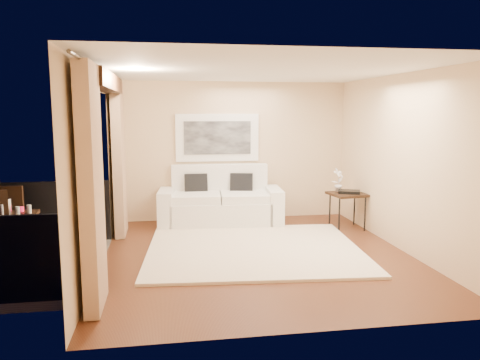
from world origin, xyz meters
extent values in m
plane|color=#5A2F1A|center=(0.00, 0.00, 0.00)|extent=(5.00, 5.00, 0.00)
plane|color=white|center=(0.00, 0.00, 2.70)|extent=(5.00, 5.00, 0.00)
plane|color=beige|center=(0.00, 2.50, 1.35)|extent=(4.50, 0.00, 4.50)
plane|color=beige|center=(0.00, -2.50, 1.35)|extent=(4.50, 0.00, 4.50)
plane|color=beige|center=(2.25, 0.00, 1.35)|extent=(0.00, 5.00, 5.00)
plane|color=beige|center=(-2.25, 1.85, 1.35)|extent=(0.00, 2.70, 2.70)
plane|color=beige|center=(-2.25, -1.85, 1.35)|extent=(0.00, 2.70, 2.70)
plane|color=beige|center=(-2.25, 0.00, 2.55)|extent=(0.00, 2.40, 2.40)
cube|color=black|center=(-2.13, 0.00, 2.52)|extent=(0.28, 2.40, 0.22)
cube|color=#605B56|center=(-3.15, 0.00, -0.06)|extent=(1.80, 2.60, 0.12)
cube|color=black|center=(-3.15, 1.27, 0.50)|extent=(1.80, 0.06, 1.00)
cube|color=black|center=(-3.15, -1.27, 0.50)|extent=(1.80, 0.06, 1.00)
cube|color=tan|center=(-2.11, 1.55, 1.32)|extent=(0.16, 0.75, 2.62)
cube|color=tan|center=(-2.11, -1.55, 1.32)|extent=(0.16, 0.75, 2.62)
cylinder|color=#4C473F|center=(-2.11, 0.00, 2.63)|extent=(0.04, 4.80, 0.04)
cube|color=white|center=(-0.32, 2.47, 1.62)|extent=(1.62, 0.05, 0.92)
cube|color=black|center=(-0.32, 2.44, 1.62)|extent=(1.30, 0.02, 0.64)
cube|color=#F9E7C9|center=(-0.01, 0.25, 0.02)|extent=(3.45, 3.06, 0.04)
cube|color=white|center=(-0.32, 2.02, 0.23)|extent=(1.93, 1.13, 0.46)
cube|color=white|center=(-0.29, 2.40, 0.66)|extent=(1.87, 0.39, 0.90)
cube|color=white|center=(-1.33, 2.10, 0.34)|extent=(0.34, 1.00, 0.68)
cube|color=white|center=(0.70, 1.94, 0.34)|extent=(0.34, 1.00, 0.68)
cube|color=white|center=(-0.77, 2.02, 0.54)|extent=(0.94, 0.94, 0.15)
cube|color=white|center=(0.13, 1.95, 0.54)|extent=(0.94, 0.94, 0.15)
cube|color=black|center=(-0.76, 2.27, 0.72)|extent=(0.44, 0.21, 0.45)
cube|color=black|center=(0.11, 2.21, 0.72)|extent=(0.47, 0.28, 0.45)
cube|color=black|center=(1.93, 1.34, 0.64)|extent=(0.69, 0.69, 0.04)
cylinder|color=black|center=(1.69, 1.10, 0.31)|extent=(0.03, 0.03, 0.61)
cylinder|color=black|center=(2.17, 1.10, 0.31)|extent=(0.03, 0.03, 0.61)
cylinder|color=black|center=(1.69, 1.58, 0.31)|extent=(0.03, 0.03, 0.61)
cylinder|color=black|center=(2.17, 1.58, 0.31)|extent=(0.03, 0.03, 0.61)
cube|color=black|center=(1.95, 1.32, 0.68)|extent=(0.46, 0.41, 0.05)
imported|color=white|center=(1.81, 1.50, 0.88)|extent=(0.28, 0.25, 0.44)
cube|color=black|center=(-3.43, 0.08, 0.70)|extent=(0.65, 0.65, 0.05)
cylinder|color=black|center=(-3.18, -0.17, 0.34)|extent=(0.04, 0.04, 0.67)
cylinder|color=black|center=(-3.68, 0.33, 0.34)|extent=(0.04, 0.04, 0.67)
cylinder|color=black|center=(-3.18, 0.33, 0.34)|extent=(0.04, 0.04, 0.67)
cube|color=black|center=(-3.68, 1.00, 0.47)|extent=(0.47, 0.47, 0.05)
cube|color=black|center=(-3.69, 0.80, 0.73)|extent=(0.44, 0.09, 0.57)
cylinder|color=black|center=(-3.49, 1.16, 0.22)|extent=(0.03, 0.03, 0.45)
cylinder|color=black|center=(-3.84, 1.19, 0.22)|extent=(0.03, 0.03, 0.45)
cylinder|color=black|center=(-3.52, 0.81, 0.22)|extent=(0.03, 0.03, 0.45)
cylinder|color=black|center=(-3.87, 0.84, 0.22)|extent=(0.03, 0.03, 0.45)
cylinder|color=black|center=(-3.38, -0.29, 0.24)|extent=(0.03, 0.03, 0.47)
cylinder|color=black|center=(-3.51, 0.06, 0.24)|extent=(0.03, 0.03, 0.47)
cylinder|color=silver|center=(-3.55, 0.21, 0.83)|extent=(0.18, 0.18, 0.20)
cylinder|color=red|center=(-3.35, 0.25, 0.76)|extent=(0.06, 0.06, 0.07)
cylinder|color=white|center=(-3.49, -0.12, 0.82)|extent=(0.04, 0.04, 0.18)
cylinder|color=white|center=(-3.34, 0.02, 0.79)|extent=(0.06, 0.06, 0.12)
cylinder|color=white|center=(-3.21, 0.11, 0.79)|extent=(0.06, 0.06, 0.12)
camera|label=1|loc=(-1.33, -6.61, 2.13)|focal=35.00mm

